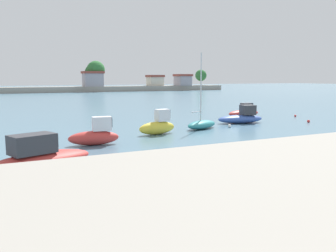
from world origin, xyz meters
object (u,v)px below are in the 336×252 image
Objects in this scene: moored_boat_3 at (202,124)px; mooring_buoy_3 at (229,126)px; moored_boat_2 at (158,126)px; mooring_buoy_2 at (295,116)px; moored_boat_1 at (95,135)px; moored_boat_0 at (40,157)px; moored_boat_4 at (242,117)px; mooring_buoy_1 at (309,121)px; moored_boat_5 at (244,112)px.

moored_boat_3 is 2.69m from mooring_buoy_3.
moored_boat_2 reaches higher than mooring_buoy_2.
moored_boat_1 is at bearing -167.58° from moored_boat_2.
moored_boat_0 is at bearing -152.25° from moored_boat_2.
moored_boat_2 is 11.29× the size of mooring_buoy_3.
moored_boat_4 is 16.74× the size of mooring_buoy_1.
mooring_buoy_3 is (-11.75, -3.87, 0.03)m from mooring_buoy_2.
moored_boat_0 is at bearing -121.33° from moored_boat_1.
moored_boat_2 reaches higher than moored_boat_4.
mooring_buoy_3 reaches higher than mooring_buoy_2.
moored_boat_1 reaches higher than mooring_buoy_1.
moored_boat_5 is at bearing 59.80° from moored_boat_4.
mooring_buoy_1 is (21.74, 2.39, -0.49)m from moored_boat_1.
moored_boat_0 is 27.86m from moored_boat_5.
mooring_buoy_2 is at bearing -8.91° from moored_boat_3.
moored_boat_0 is 16.51m from moored_boat_3.
moored_boat_5 reaches higher than mooring_buoy_3.
mooring_buoy_1 is at bearing -122.03° from mooring_buoy_2.
mooring_buoy_2 is at bearing 18.24° from mooring_buoy_3.
moored_boat_0 is 1.63× the size of moored_boat_1.
moored_boat_1 is at bearing -166.82° from mooring_buoy_3.
moored_boat_0 reaches higher than mooring_buoy_3.
moored_boat_3 is at bearing 2.92° from moored_boat_2.
moored_boat_5 is 9.51m from mooring_buoy_3.
moored_boat_1 is 0.52× the size of moored_boat_3.
mooring_buoy_2 is (14.41, 3.54, -0.30)m from moored_boat_3.
mooring_buoy_2 is at bearing 21.74° from moored_boat_4.
moored_boat_0 is 0.85× the size of moored_boat_3.
moored_boat_3 is 5.79m from moored_boat_4.
moored_boat_0 is 12.12m from moored_boat_2.
mooring_buoy_3 is (-2.88, -2.01, -0.42)m from moored_boat_4.
moored_boat_4 is 6.62m from mooring_buoy_1.
moored_boat_2 is 0.52× the size of moored_boat_3.
mooring_buoy_2 is 0.82× the size of mooring_buoy_3.
moored_boat_3 is at bearing 175.36° from mooring_buoy_1.
mooring_buoy_2 is (8.87, 1.86, -0.45)m from moored_boat_4.
moored_boat_5 is (23.62, 14.78, -0.11)m from moored_boat_0.
moored_boat_0 is 1.65× the size of moored_boat_2.
moored_boat_1 reaches higher than moored_boat_0.
mooring_buoy_2 is at bearing 3.63° from moored_boat_2.
moored_boat_1 is 21.82m from moored_boat_5.
moored_boat_5 is (19.57, 9.65, -0.14)m from moored_boat_1.
moored_boat_1 is 1.02× the size of moored_boat_2.
mooring_buoy_2 is (19.00, 4.59, -0.56)m from moored_boat_2.
mooring_buoy_3 is at bearing -135.22° from moored_boat_4.
mooring_buoy_3 is (7.25, 0.72, -0.53)m from moored_boat_2.
mooring_buoy_3 is at bearing -139.30° from moored_boat_5.
moored_boat_4 is 1.13× the size of moored_boat_5.
moored_boat_2 is at bearing -179.62° from mooring_buoy_1.
moored_boat_0 is at bearing -171.90° from moored_boat_3.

